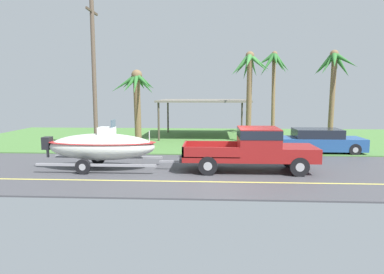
% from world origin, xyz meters
% --- Properties ---
extents(ground, '(36.00, 22.00, 0.11)m').
position_xyz_m(ground, '(0.00, 8.38, -0.01)').
color(ground, '#424247').
extents(pickup_truck_towing, '(5.97, 2.05, 1.92)m').
position_xyz_m(pickup_truck_towing, '(1.57, 0.20, 1.06)').
color(pickup_truck_towing, maroon).
rests_on(pickup_truck_towing, ground).
extents(boat_on_trailer, '(6.18, 2.23, 2.24)m').
position_xyz_m(boat_on_trailer, '(-5.36, 0.20, 1.03)').
color(boat_on_trailer, gray).
rests_on(boat_on_trailer, ground).
extents(parked_sedan_near, '(4.63, 1.94, 1.38)m').
position_xyz_m(parked_sedan_near, '(5.76, 5.16, 0.67)').
color(parked_sedan_near, '#234C89').
rests_on(parked_sedan_near, ground).
extents(carport_awning, '(6.76, 5.79, 2.88)m').
position_xyz_m(carport_awning, '(-1.02, 11.89, 2.76)').
color(carport_awning, '#4C4238').
rests_on(carport_awning, ground).
extents(palm_tree_near_left, '(2.89, 3.30, 6.18)m').
position_xyz_m(palm_tree_near_left, '(2.04, 9.00, 4.65)').
color(palm_tree_near_left, brown).
rests_on(palm_tree_near_left, ground).
extents(palm_tree_near_right, '(3.01, 3.27, 4.91)m').
position_xyz_m(palm_tree_near_right, '(-5.29, 7.60, 3.61)').
color(palm_tree_near_right, brown).
rests_on(palm_tree_near_right, ground).
extents(palm_tree_mid, '(2.71, 2.92, 6.63)m').
position_xyz_m(palm_tree_mid, '(4.40, 13.07, 5.28)').
color(palm_tree_mid, brown).
rests_on(palm_tree_mid, ground).
extents(palm_tree_far_left, '(2.56, 3.49, 6.22)m').
position_xyz_m(palm_tree_far_left, '(7.55, 8.91, 4.81)').
color(palm_tree_far_left, brown).
rests_on(palm_tree_far_left, ground).
extents(utility_pole, '(0.24, 1.80, 8.59)m').
position_xyz_m(utility_pole, '(-7.24, 5.10, 4.45)').
color(utility_pole, brown).
rests_on(utility_pole, ground).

